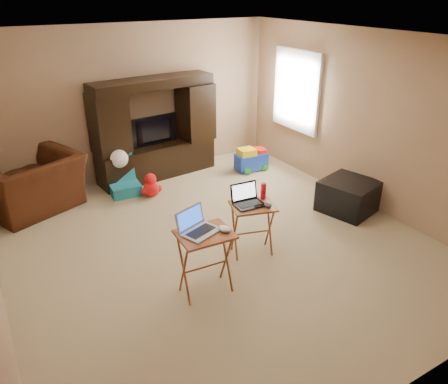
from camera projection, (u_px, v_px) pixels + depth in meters
floor at (216, 242)px, 5.64m from camera, size 5.50×5.50×0.00m
ceiling at (214, 39)px, 4.58m from camera, size 5.50×5.50×0.00m
wall_back at (134, 102)px, 7.25m from camera, size 5.00×0.00×5.00m
wall_front at (415, 270)px, 2.97m from camera, size 5.00×0.00×5.00m
wall_right at (367, 121)px, 6.26m from camera, size 0.00×5.50×5.50m
window_pane at (297, 90)px, 7.39m from camera, size 0.00×1.20×1.20m
window_frame at (296, 91)px, 7.39m from camera, size 0.06×1.14×1.34m
entertainment_center at (155, 129)px, 7.30m from camera, size 2.09×0.72×1.68m
television at (156, 132)px, 7.28m from camera, size 0.86×0.21×0.49m
recliner at (32, 184)px, 6.31m from camera, size 1.60×1.51×0.83m
child_rocker at (124, 176)px, 6.84m from camera, size 0.50×0.56×0.61m
plush_toy at (151, 185)px, 6.80m from camera, size 0.35×0.29×0.39m
push_toy at (251, 159)px, 7.78m from camera, size 0.60×0.45×0.43m
ottoman at (349, 196)px, 6.36m from camera, size 0.88×0.88×0.46m
tray_table_left at (206, 263)px, 4.59m from camera, size 0.58×0.47×0.72m
tray_table_right at (252, 229)px, 5.29m from camera, size 0.60×0.53×0.66m
laptop_left at (201, 222)px, 4.39m from camera, size 0.46×0.42×0.24m
laptop_right at (250, 196)px, 5.09m from camera, size 0.36×0.31×0.24m
mouse_left at (224, 229)px, 4.46m from camera, size 0.14×0.17×0.06m
mouse_right at (268, 205)px, 5.10m from camera, size 0.13×0.16×0.05m
water_bottle at (263, 191)px, 5.26m from camera, size 0.06×0.06×0.20m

